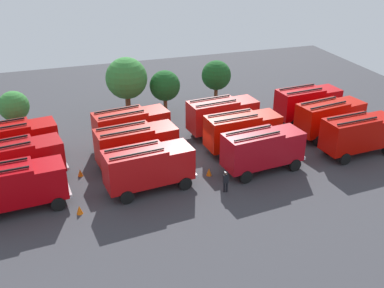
{
  "coord_description": "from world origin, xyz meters",
  "views": [
    {
      "loc": [
        -11.68,
        -35.33,
        19.61
      ],
      "look_at": [
        0.0,
        0.0,
        1.4
      ],
      "focal_mm": 42.87,
      "sensor_mm": 36.0,
      "label": 1
    }
  ],
  "objects_px": {
    "fire_truck_9": "(131,126)",
    "firefighter_3": "(226,181)",
    "fire_truck_1": "(148,166)",
    "traffic_cone_1": "(209,172)",
    "firefighter_2": "(244,111)",
    "traffic_cone_0": "(80,173)",
    "traffic_cone_2": "(79,210)",
    "fire_truck_2": "(263,148)",
    "fire_truck_3": "(359,133)",
    "fire_truck_0": "(16,185)",
    "fire_truck_10": "(222,115)",
    "fire_truck_6": "(242,130)",
    "fire_truck_7": "(330,117)",
    "tree_1": "(126,78)",
    "tree_2": "(165,86)",
    "tree_3": "(216,75)",
    "fire_truck_5": "(136,144)",
    "fire_truck_11": "(307,102)",
    "fire_truck_8": "(15,140)",
    "fire_truck_4": "(18,160)",
    "tree_0": "(14,106)"
  },
  "relations": [
    {
      "from": "fire_truck_6",
      "to": "traffic_cone_1",
      "type": "relative_size",
      "value": 10.92
    },
    {
      "from": "fire_truck_3",
      "to": "fire_truck_11",
      "type": "bearing_deg",
      "value": 87.61
    },
    {
      "from": "fire_truck_5",
      "to": "tree_1",
      "type": "bearing_deg",
      "value": 76.22
    },
    {
      "from": "fire_truck_7",
      "to": "traffic_cone_0",
      "type": "relative_size",
      "value": 11.58
    },
    {
      "from": "fire_truck_0",
      "to": "traffic_cone_1",
      "type": "bearing_deg",
      "value": -3.31
    },
    {
      "from": "fire_truck_4",
      "to": "fire_truck_8",
      "type": "bearing_deg",
      "value": 84.64
    },
    {
      "from": "fire_truck_9",
      "to": "tree_2",
      "type": "relative_size",
      "value": 1.45
    },
    {
      "from": "fire_truck_6",
      "to": "traffic_cone_1",
      "type": "bearing_deg",
      "value": -147.33
    },
    {
      "from": "fire_truck_9",
      "to": "firefighter_2",
      "type": "distance_m",
      "value": 13.17
    },
    {
      "from": "fire_truck_1",
      "to": "traffic_cone_1",
      "type": "distance_m",
      "value": 5.71
    },
    {
      "from": "traffic_cone_1",
      "to": "fire_truck_4",
      "type": "bearing_deg",
      "value": 166.28
    },
    {
      "from": "fire_truck_1",
      "to": "fire_truck_2",
      "type": "relative_size",
      "value": 1.0
    },
    {
      "from": "fire_truck_11",
      "to": "fire_truck_10",
      "type": "bearing_deg",
      "value": 177.07
    },
    {
      "from": "fire_truck_10",
      "to": "tree_0",
      "type": "height_order",
      "value": "tree_0"
    },
    {
      "from": "fire_truck_10",
      "to": "tree_1",
      "type": "xyz_separation_m",
      "value": [
        -8.16,
        6.98,
        2.45
      ]
    },
    {
      "from": "fire_truck_11",
      "to": "tree_2",
      "type": "height_order",
      "value": "tree_2"
    },
    {
      "from": "fire_truck_7",
      "to": "fire_truck_1",
      "type": "bearing_deg",
      "value": -176.34
    },
    {
      "from": "fire_truck_7",
      "to": "fire_truck_5",
      "type": "bearing_deg",
      "value": 171.35
    },
    {
      "from": "fire_truck_11",
      "to": "fire_truck_0",
      "type": "bearing_deg",
      "value": -169.28
    },
    {
      "from": "fire_truck_1",
      "to": "fire_truck_2",
      "type": "bearing_deg",
      "value": -6.29
    },
    {
      "from": "fire_truck_6",
      "to": "fire_truck_7",
      "type": "distance_m",
      "value": 9.53
    },
    {
      "from": "fire_truck_9",
      "to": "firefighter_3",
      "type": "distance_m",
      "value": 11.79
    },
    {
      "from": "fire_truck_1",
      "to": "traffic_cone_1",
      "type": "relative_size",
      "value": 11.02
    },
    {
      "from": "fire_truck_8",
      "to": "fire_truck_3",
      "type": "bearing_deg",
      "value": -23.47
    },
    {
      "from": "fire_truck_2",
      "to": "fire_truck_3",
      "type": "distance_m",
      "value": 9.71
    },
    {
      "from": "fire_truck_1",
      "to": "fire_truck_4",
      "type": "distance_m",
      "value": 10.71
    },
    {
      "from": "fire_truck_6",
      "to": "fire_truck_4",
      "type": "bearing_deg",
      "value": 174.93
    },
    {
      "from": "fire_truck_7",
      "to": "tree_1",
      "type": "xyz_separation_m",
      "value": [
        -18.05,
        10.83,
        2.45
      ]
    },
    {
      "from": "fire_truck_3",
      "to": "tree_3",
      "type": "relative_size",
      "value": 1.4
    },
    {
      "from": "fire_truck_5",
      "to": "traffic_cone_2",
      "type": "distance_m",
      "value": 8.38
    },
    {
      "from": "fire_truck_9",
      "to": "tree_3",
      "type": "height_order",
      "value": "tree_3"
    },
    {
      "from": "fire_truck_3",
      "to": "tree_2",
      "type": "distance_m",
      "value": 20.48
    },
    {
      "from": "fire_truck_7",
      "to": "tree_1",
      "type": "distance_m",
      "value": 21.19
    },
    {
      "from": "firefighter_2",
      "to": "traffic_cone_0",
      "type": "xyz_separation_m",
      "value": [
        -18.22,
        -6.74,
        -0.72
      ]
    },
    {
      "from": "traffic_cone_2",
      "to": "firefighter_3",
      "type": "bearing_deg",
      "value": -2.82
    },
    {
      "from": "fire_truck_8",
      "to": "traffic_cone_0",
      "type": "bearing_deg",
      "value": -49.13
    },
    {
      "from": "tree_2",
      "to": "firefighter_3",
      "type": "bearing_deg",
      "value": -88.93
    },
    {
      "from": "firefighter_3",
      "to": "fire_truck_7",
      "type": "bearing_deg",
      "value": -54.4
    },
    {
      "from": "fire_truck_8",
      "to": "traffic_cone_0",
      "type": "height_order",
      "value": "fire_truck_8"
    },
    {
      "from": "firefighter_3",
      "to": "fire_truck_2",
      "type": "bearing_deg",
      "value": -51.94
    },
    {
      "from": "fire_truck_7",
      "to": "fire_truck_6",
      "type": "bearing_deg",
      "value": 172.89
    },
    {
      "from": "fire_truck_9",
      "to": "fire_truck_10",
      "type": "relative_size",
      "value": 1.01
    },
    {
      "from": "fire_truck_1",
      "to": "firefighter_3",
      "type": "xyz_separation_m",
      "value": [
        5.71,
        -2.27,
        -1.11
      ]
    },
    {
      "from": "traffic_cone_0",
      "to": "traffic_cone_2",
      "type": "bearing_deg",
      "value": -96.43
    },
    {
      "from": "fire_truck_2",
      "to": "fire_truck_6",
      "type": "xyz_separation_m",
      "value": [
        -0.1,
        3.99,
        0.0
      ]
    },
    {
      "from": "fire_truck_2",
      "to": "tree_0",
      "type": "xyz_separation_m",
      "value": [
        -20.09,
        14.35,
        0.98
      ]
    },
    {
      "from": "fire_truck_1",
      "to": "fire_truck_10",
      "type": "relative_size",
      "value": 1.0
    },
    {
      "from": "fire_truck_0",
      "to": "fire_truck_3",
      "type": "relative_size",
      "value": 1.0
    },
    {
      "from": "fire_truck_5",
      "to": "traffic_cone_1",
      "type": "height_order",
      "value": "fire_truck_5"
    },
    {
      "from": "fire_truck_10",
      "to": "fire_truck_4",
      "type": "bearing_deg",
      "value": -174.61
    }
  ]
}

